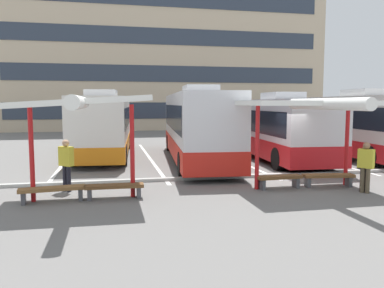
{
  "coord_description": "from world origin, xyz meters",
  "views": [
    {
      "loc": [
        -6.34,
        -14.39,
        2.91
      ],
      "look_at": [
        -2.89,
        1.95,
        1.17
      ],
      "focal_mm": 36.41,
      "sensor_mm": 36.0,
      "label": 1
    }
  ],
  "objects_px": {
    "bench_3": "(328,177)",
    "waiting_passenger_2": "(365,165)",
    "waiting_passenger_0": "(366,164)",
    "coach_bus_3": "(349,126)",
    "waiting_passenger_1": "(66,161)",
    "coach_bus_2": "(272,128)",
    "bench_2": "(279,179)",
    "coach_bus_0": "(104,126)",
    "bench_1": "(114,188)",
    "coach_bus_1": "(196,127)",
    "waiting_shelter_0": "(81,104)",
    "waiting_shelter_1": "(308,105)",
    "bench_0": "(52,191)"
  },
  "relations": [
    {
      "from": "bench_3",
      "to": "waiting_passenger_2",
      "type": "bearing_deg",
      "value": -51.02
    },
    {
      "from": "coach_bus_3",
      "to": "waiting_shelter_1",
      "type": "xyz_separation_m",
      "value": [
        -6.37,
        -7.16,
        1.17
      ]
    },
    {
      "from": "coach_bus_0",
      "to": "bench_0",
      "type": "relative_size",
      "value": 5.46
    },
    {
      "from": "coach_bus_1",
      "to": "coach_bus_0",
      "type": "bearing_deg",
      "value": 148.53
    },
    {
      "from": "waiting_passenger_0",
      "to": "coach_bus_0",
      "type": "bearing_deg",
      "value": 127.44
    },
    {
      "from": "coach_bus_0",
      "to": "bench_3",
      "type": "height_order",
      "value": "coach_bus_0"
    },
    {
      "from": "coach_bus_0",
      "to": "bench_3",
      "type": "bearing_deg",
      "value": -51.94
    },
    {
      "from": "waiting_shelter_0",
      "to": "waiting_passenger_0",
      "type": "relative_size",
      "value": 2.77
    },
    {
      "from": "coach_bus_1",
      "to": "bench_1",
      "type": "distance_m",
      "value": 8.53
    },
    {
      "from": "bench_1",
      "to": "waiting_passenger_2",
      "type": "xyz_separation_m",
      "value": [
        8.09,
        -0.71,
        0.54
      ]
    },
    {
      "from": "bench_2",
      "to": "bench_0",
      "type": "bearing_deg",
      "value": -177.51
    },
    {
      "from": "bench_0",
      "to": "waiting_passenger_0",
      "type": "distance_m",
      "value": 9.86
    },
    {
      "from": "waiting_passenger_1",
      "to": "bench_0",
      "type": "bearing_deg",
      "value": -101.02
    },
    {
      "from": "coach_bus_1",
      "to": "bench_3",
      "type": "height_order",
      "value": "coach_bus_1"
    },
    {
      "from": "waiting_shelter_0",
      "to": "waiting_passenger_0",
      "type": "bearing_deg",
      "value": -5.01
    },
    {
      "from": "coach_bus_2",
      "to": "waiting_shelter_1",
      "type": "distance_m",
      "value": 8.05
    },
    {
      "from": "coach_bus_2",
      "to": "bench_0",
      "type": "xyz_separation_m",
      "value": [
        -10.3,
        -7.81,
        -1.24
      ]
    },
    {
      "from": "bench_3",
      "to": "waiting_passenger_0",
      "type": "bearing_deg",
      "value": -58.7
    },
    {
      "from": "bench_1",
      "to": "waiting_passenger_1",
      "type": "height_order",
      "value": "waiting_passenger_1"
    },
    {
      "from": "waiting_passenger_1",
      "to": "waiting_shelter_1",
      "type": "bearing_deg",
      "value": -9.01
    },
    {
      "from": "bench_3",
      "to": "waiting_shelter_1",
      "type": "bearing_deg",
      "value": -174.24
    },
    {
      "from": "coach_bus_1",
      "to": "waiting_passenger_0",
      "type": "height_order",
      "value": "coach_bus_1"
    },
    {
      "from": "waiting_shelter_1",
      "to": "waiting_passenger_2",
      "type": "distance_m",
      "value": 2.7
    },
    {
      "from": "coach_bus_3",
      "to": "bench_1",
      "type": "xyz_separation_m",
      "value": [
        -12.81,
        -7.28,
        -1.34
      ]
    },
    {
      "from": "coach_bus_2",
      "to": "bench_3",
      "type": "height_order",
      "value": "coach_bus_2"
    },
    {
      "from": "bench_1",
      "to": "bench_3",
      "type": "height_order",
      "value": "same"
    },
    {
      "from": "waiting_shelter_0",
      "to": "waiting_shelter_1",
      "type": "bearing_deg",
      "value": 1.65
    },
    {
      "from": "bench_0",
      "to": "waiting_passenger_1",
      "type": "distance_m",
      "value": 1.57
    },
    {
      "from": "coach_bus_2",
      "to": "waiting_passenger_0",
      "type": "xyz_separation_m",
      "value": [
        -0.49,
        -8.68,
        -0.62
      ]
    },
    {
      "from": "coach_bus_3",
      "to": "waiting_shelter_0",
      "type": "distance_m",
      "value": 15.61
    },
    {
      "from": "waiting_passenger_0",
      "to": "waiting_passenger_1",
      "type": "bearing_deg",
      "value": 166.68
    },
    {
      "from": "bench_1",
      "to": "bench_3",
      "type": "bearing_deg",
      "value": 1.68
    },
    {
      "from": "waiting_passenger_1",
      "to": "bench_2",
      "type": "bearing_deg",
      "value": -8.66
    },
    {
      "from": "waiting_passenger_0",
      "to": "waiting_passenger_2",
      "type": "xyz_separation_m",
      "value": [
        0.09,
        0.16,
        -0.08
      ]
    },
    {
      "from": "coach_bus_3",
      "to": "waiting_passenger_2",
      "type": "bearing_deg",
      "value": -120.54
    },
    {
      "from": "coach_bus_3",
      "to": "waiting_passenger_1",
      "type": "xyz_separation_m",
      "value": [
        -14.34,
        -5.9,
        -0.67
      ]
    },
    {
      "from": "waiting_passenger_0",
      "to": "coach_bus_2",
      "type": "bearing_deg",
      "value": 86.74
    },
    {
      "from": "bench_3",
      "to": "waiting_passenger_2",
      "type": "relative_size",
      "value": 1.18
    },
    {
      "from": "bench_2",
      "to": "coach_bus_2",
      "type": "bearing_deg",
      "value": 68.49
    },
    {
      "from": "coach_bus_3",
      "to": "bench_0",
      "type": "height_order",
      "value": "coach_bus_3"
    },
    {
      "from": "bench_2",
      "to": "coach_bus_0",
      "type": "bearing_deg",
      "value": 121.25
    },
    {
      "from": "waiting_shelter_0",
      "to": "waiting_passenger_2",
      "type": "xyz_separation_m",
      "value": [
        8.99,
        -0.62,
        -2.0
      ]
    },
    {
      "from": "waiting_shelter_0",
      "to": "waiting_passenger_1",
      "type": "relative_size",
      "value": 2.67
    },
    {
      "from": "bench_0",
      "to": "waiting_shelter_1",
      "type": "relative_size",
      "value": 0.39
    },
    {
      "from": "waiting_passenger_0",
      "to": "waiting_passenger_2",
      "type": "height_order",
      "value": "waiting_passenger_0"
    },
    {
      "from": "bench_0",
      "to": "waiting_shelter_1",
      "type": "bearing_deg",
      "value": 0.92
    },
    {
      "from": "waiting_passenger_1",
      "to": "waiting_passenger_2",
      "type": "height_order",
      "value": "waiting_passenger_1"
    },
    {
      "from": "coach_bus_2",
      "to": "waiting_passenger_0",
      "type": "relative_size",
      "value": 6.96
    },
    {
      "from": "coach_bus_3",
      "to": "waiting_passenger_2",
      "type": "xyz_separation_m",
      "value": [
        -4.72,
        -7.99,
        -0.8
      ]
    },
    {
      "from": "bench_2",
      "to": "bench_3",
      "type": "height_order",
      "value": "same"
    }
  ]
}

